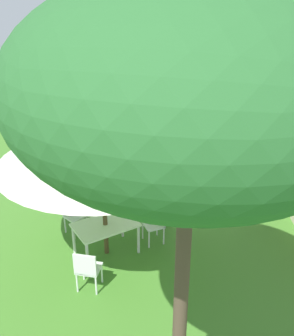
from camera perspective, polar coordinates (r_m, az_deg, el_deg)
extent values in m
plane|color=#427928|center=(12.03, 2.28, -1.84)|extent=(36.00, 36.00, 0.00)
cylinder|color=brown|center=(8.49, -6.04, -5.83)|extent=(0.10, 0.10, 2.22)
cone|color=beige|center=(7.81, -6.54, 3.90)|extent=(4.10, 4.10, 0.87)
cube|color=silver|center=(8.70, -5.92, -8.03)|extent=(1.40, 0.97, 0.04)
cylinder|color=silver|center=(8.87, -1.22, -10.05)|extent=(0.06, 0.06, 0.70)
cylinder|color=silver|center=(8.45, -8.43, -12.42)|extent=(0.06, 0.06, 0.70)
cylinder|color=silver|center=(9.40, -3.49, -7.85)|extent=(0.06, 0.06, 0.70)
cylinder|color=silver|center=(9.00, -10.34, -9.93)|extent=(0.06, 0.06, 0.70)
cube|color=silver|center=(9.16, 0.88, -8.03)|extent=(0.52, 0.53, 0.04)
cube|color=silver|center=(9.10, 1.99, -6.59)|extent=(0.15, 0.44, 0.45)
cylinder|color=silver|center=(9.08, 0.29, -10.06)|extent=(0.04, 0.04, 0.45)
cylinder|color=silver|center=(9.37, -0.62, -8.82)|extent=(0.04, 0.04, 0.45)
cylinder|color=silver|center=(9.20, 2.39, -9.56)|extent=(0.04, 0.04, 0.45)
cylinder|color=silver|center=(9.49, 1.42, -8.35)|extent=(0.04, 0.04, 0.45)
cube|color=silver|center=(9.61, -10.10, -6.72)|extent=(0.49, 0.48, 0.04)
cube|color=silver|center=(9.63, -10.87, -5.14)|extent=(0.44, 0.10, 0.45)
cylinder|color=silver|center=(9.69, -8.46, -7.85)|extent=(0.04, 0.04, 0.45)
cylinder|color=silver|center=(9.51, -10.30, -8.70)|extent=(0.04, 0.04, 0.45)
cylinder|color=silver|center=(9.94, -9.72, -7.02)|extent=(0.04, 0.04, 0.45)
cylinder|color=silver|center=(9.77, -11.54, -7.83)|extent=(0.04, 0.04, 0.45)
cube|color=white|center=(8.01, -8.23, -13.89)|extent=(0.61, 0.61, 0.04)
cube|color=white|center=(7.74, -8.81, -13.45)|extent=(0.32, 0.36, 0.45)
cylinder|color=white|center=(8.34, -8.98, -14.13)|extent=(0.04, 0.04, 0.45)
cylinder|color=white|center=(8.23, -6.42, -14.55)|extent=(0.04, 0.04, 0.45)
cylinder|color=white|center=(8.09, -9.88, -15.68)|extent=(0.04, 0.04, 0.45)
cylinder|color=white|center=(7.98, -7.23, -16.15)|extent=(0.04, 0.04, 0.45)
cylinder|color=black|center=(9.94, 2.80, -5.44)|extent=(0.12, 0.12, 0.82)
cylinder|color=black|center=(9.82, 3.13, -5.84)|extent=(0.12, 0.12, 0.82)
cube|color=#4B8561|center=(9.54, 3.05, -2.04)|extent=(0.32, 0.48, 0.58)
cylinder|color=tan|center=(9.74, 2.48, -1.32)|extent=(0.08, 0.08, 0.54)
cylinder|color=tan|center=(9.33, 3.66, -2.61)|extent=(0.08, 0.08, 0.54)
sphere|color=tan|center=(9.36, 3.11, 0.24)|extent=(0.22, 0.22, 0.22)
cylinder|color=black|center=(15.72, 2.83, 6.56)|extent=(0.13, 0.13, 0.88)
cylinder|color=black|center=(15.76, 2.28, 6.61)|extent=(0.13, 0.13, 0.88)
cube|color=blue|center=(15.51, 2.61, 9.23)|extent=(0.46, 0.52, 0.63)
cylinder|color=tan|center=(15.44, 3.59, 9.20)|extent=(0.09, 0.09, 0.59)
cylinder|color=tan|center=(15.58, 1.64, 9.38)|extent=(0.09, 0.09, 0.59)
sphere|color=tan|center=(15.39, 2.64, 10.85)|extent=(0.24, 0.24, 0.24)
cube|color=#3274BF|center=(12.01, 6.79, -0.87)|extent=(0.72, 0.70, 0.03)
cube|color=silver|center=(12.01, 8.09, 0.19)|extent=(0.71, 0.70, 0.30)
cube|color=silver|center=(11.86, 7.42, -1.86)|extent=(0.57, 0.29, 0.22)
cube|color=silver|center=(12.30, 6.62, -0.79)|extent=(0.57, 0.29, 0.22)
cylinder|color=silver|center=(13.44, 2.74, 6.00)|extent=(1.60, 1.11, 0.64)
cylinder|color=black|center=(13.35, 1.54, 5.88)|extent=(0.30, 0.64, 0.65)
cylinder|color=black|center=(13.53, 3.80, 6.10)|extent=(0.30, 0.64, 0.65)
cylinder|color=silver|center=(13.63, 5.69, 6.98)|extent=(0.60, 0.45, 0.49)
cube|color=silver|center=(13.69, 6.82, 7.70)|extent=(0.44, 0.31, 0.20)
cube|color=black|center=(13.77, 7.51, 7.64)|extent=(0.15, 0.15, 0.12)
cube|color=black|center=(13.57, 5.73, 7.78)|extent=(0.36, 0.16, 0.28)
cylinder|color=silver|center=(14.00, 4.61, 3.94)|extent=(0.11, 0.11, 0.81)
cylinder|color=black|center=(14.14, 4.56, 2.53)|extent=(0.13, 0.13, 0.06)
cylinder|color=silver|center=(13.70, 5.13, 3.43)|extent=(0.11, 0.11, 0.81)
cylinder|color=black|center=(13.84, 5.07, 2.00)|extent=(0.13, 0.13, 0.06)
cylinder|color=silver|center=(13.66, 0.23, 3.47)|extent=(0.11, 0.11, 0.81)
cylinder|color=black|center=(13.80, 0.22, 2.03)|extent=(0.13, 0.13, 0.06)
cylinder|color=silver|center=(13.35, 0.66, 2.94)|extent=(0.11, 0.11, 0.81)
cylinder|color=black|center=(13.50, 0.65, 1.47)|extent=(0.13, 0.13, 0.06)
cylinder|color=black|center=(13.25, -0.49, 5.28)|extent=(0.24, 0.13, 0.53)
cylinder|color=silver|center=(10.60, -4.57, 0.21)|extent=(1.62, 1.73, 0.71)
cylinder|color=black|center=(10.69, -6.28, 0.37)|extent=(0.60, 0.53, 0.72)
cylinder|color=black|center=(10.52, -3.00, 0.05)|extent=(0.60, 0.53, 0.72)
cylinder|color=silver|center=(10.32, -0.16, 0.68)|extent=(0.60, 0.63, 0.52)
cube|color=silver|center=(10.20, 1.37, 1.35)|extent=(0.40, 0.42, 0.20)
cube|color=black|center=(10.19, 2.36, 1.11)|extent=(0.17, 0.17, 0.12)
cube|color=black|center=(10.24, -0.16, 1.70)|extent=(0.27, 0.30, 0.28)
cylinder|color=silver|center=(10.89, -0.96, -2.70)|extent=(0.11, 0.11, 0.74)
cylinder|color=black|center=(11.06, -0.95, -4.25)|extent=(0.13, 0.13, 0.06)
cylinder|color=silver|center=(10.56, -1.45, -3.66)|extent=(0.11, 0.11, 0.74)
cylinder|color=black|center=(10.73, -1.43, -5.24)|extent=(0.13, 0.13, 0.06)
cylinder|color=silver|center=(11.23, -7.27, -2.01)|extent=(0.11, 0.11, 0.74)
cylinder|color=black|center=(11.39, -7.18, -3.52)|extent=(0.13, 0.13, 0.06)
cylinder|color=silver|center=(10.91, -7.94, -2.92)|extent=(0.11, 0.11, 0.74)
cylinder|color=black|center=(11.07, -7.84, -4.47)|extent=(0.13, 0.13, 0.06)
cylinder|color=black|center=(10.92, -9.00, 0.16)|extent=(0.19, 0.21, 0.53)
cylinder|color=silver|center=(13.26, 14.87, 4.43)|extent=(1.70, 1.38, 0.61)
cylinder|color=black|center=(13.38, 16.18, 4.45)|extent=(0.40, 0.57, 0.63)
cylinder|color=black|center=(13.17, 13.66, 4.41)|extent=(0.40, 0.57, 0.63)
cylinder|color=silver|center=(12.95, 11.55, 5.12)|extent=(0.59, 0.51, 0.48)
cube|color=silver|center=(12.82, 10.41, 5.78)|extent=(0.43, 0.36, 0.20)
cube|color=black|center=(12.79, 9.62, 5.64)|extent=(0.17, 0.17, 0.12)
cube|color=black|center=(12.89, 11.63, 5.96)|extent=(0.33, 0.23, 0.28)
cylinder|color=silver|center=(13.14, 12.28, 1.73)|extent=(0.11, 0.11, 0.72)
cylinder|color=black|center=(13.27, 12.15, 0.43)|extent=(0.13, 0.13, 0.06)
cylinder|color=silver|center=(13.43, 11.88, 2.31)|extent=(0.11, 0.11, 0.72)
cylinder|color=black|center=(13.56, 11.76, 1.03)|extent=(0.13, 0.13, 0.06)
cylinder|color=silver|center=(13.55, 17.28, 1.88)|extent=(0.11, 0.11, 0.72)
cylinder|color=black|center=(13.68, 17.11, 0.62)|extent=(0.13, 0.13, 0.06)
cylinder|color=silver|center=(13.84, 16.79, 2.43)|extent=(0.11, 0.11, 0.72)
cylinder|color=black|center=(13.96, 16.62, 1.19)|extent=(0.13, 0.13, 0.06)
cylinder|color=black|center=(13.61, 18.25, 4.07)|extent=(0.23, 0.17, 0.53)
cylinder|color=brown|center=(5.23, 4.75, -19.45)|extent=(0.18, 0.18, 3.61)
ellipsoid|color=#27612B|center=(3.83, 6.25, 11.49)|extent=(3.52, 3.52, 2.11)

